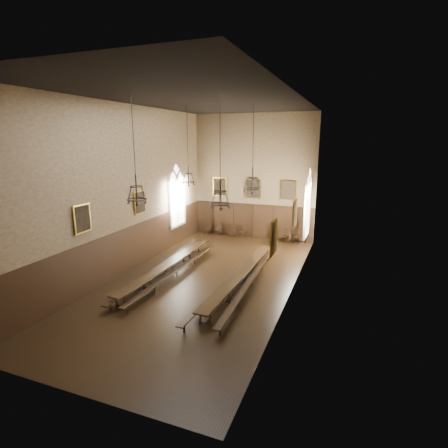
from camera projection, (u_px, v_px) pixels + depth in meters
The scene contains 33 objects.
floor at pixel (204, 281), 18.24m from camera, with size 9.00×18.00×0.02m, color black.
ceiling at pixel (201, 98), 16.12m from camera, with size 9.00×18.00×0.02m, color black.
wall_back at pixel (254, 177), 25.37m from camera, with size 9.00×0.02×9.00m, color #93765A.
wall_front at pixel (60, 245), 8.99m from camera, with size 9.00×0.02×9.00m, color #93765A.
wall_left at pixel (126, 191), 18.74m from camera, with size 0.02×18.00×9.00m, color #93765A.
wall_right at pixel (295, 201), 15.63m from camera, with size 0.02×18.00×9.00m, color #93765A.
wainscot_panelling at pixel (204, 258), 17.95m from camera, with size 9.00×18.00×2.50m, color black, non-canonical shape.
table_left at pixel (169, 269), 18.88m from camera, with size 0.75×9.22×0.72m.
table_right at pixel (241, 279), 17.46m from camera, with size 0.89×9.27×0.72m.
bench_left_outer at pixel (161, 268), 19.24m from camera, with size 0.97×10.31×0.46m.
bench_left_inner at pixel (177, 272), 18.64m from camera, with size 0.35×9.52×0.43m.
bench_right_inner at pixel (228, 281), 17.43m from camera, with size 0.49×10.12×0.46m.
bench_right_outer at pixel (252, 281), 17.45m from camera, with size 0.71×10.42×0.47m.
chair_0 at pixel (208, 230), 27.08m from camera, with size 0.48×0.48×1.04m.
chair_1 at pixel (218, 231), 26.84m from camera, with size 0.46×0.46×0.98m.
chair_2 at pixel (233, 233), 26.45m from camera, with size 0.47×0.47×0.97m.
chair_3 at pixel (244, 234), 26.14m from camera, with size 0.53×0.53×0.96m.
chair_5 at pixel (271, 237), 25.43m from camera, with size 0.43×0.43×0.86m.
chair_6 at pixel (286, 238), 25.06m from camera, with size 0.49×0.49×0.89m.
chair_7 at pixel (297, 239), 24.72m from camera, with size 0.41×0.41×0.92m.
chandelier_back_left at pixel (188, 177), 20.41m from camera, with size 0.78×0.78×4.41m.
chandelier_back_right at pixel (252, 184), 19.25m from camera, with size 0.95×0.95×4.65m.
chandelier_front_left at pixel (137, 193), 15.31m from camera, with size 0.89×0.89×4.57m.
chandelier_front_right at pixel (220, 197), 14.55m from camera, with size 0.84×0.84×4.62m.
portrait_back_0 at pixel (220, 187), 26.34m from camera, with size 1.10×0.12×1.40m.
portrait_back_1 at pixel (253, 188), 25.44m from camera, with size 1.10×0.12×1.40m.
portrait_back_2 at pixel (288, 190), 24.55m from camera, with size 1.10×0.12×1.40m.
portrait_left_0 at pixel (140, 202), 19.79m from camera, with size 0.12×1.00×1.30m.
portrait_left_1 at pixel (82, 219), 15.70m from camera, with size 0.12×1.00×1.30m.
portrait_right_0 at pixel (295, 214), 16.77m from camera, with size 0.12×1.00×1.30m.
portrait_right_1 at pixel (274, 237), 12.68m from camera, with size 0.12×1.00×1.30m.
window_right at pixel (308, 204), 20.92m from camera, with size 0.20×2.20×4.60m, color white, non-canonical shape.
window_left at pixel (177, 196), 23.97m from camera, with size 0.20×2.20×4.60m, color white, non-canonical shape.
Camera 1 is at (7.01, -15.56, 7.15)m, focal length 28.00 mm.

